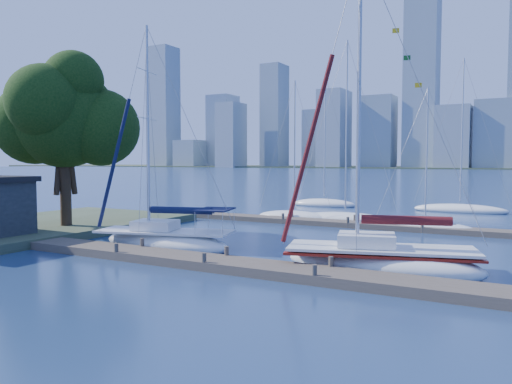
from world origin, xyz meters
The scene contains 13 objects.
ground centered at (0.00, 0.00, 0.00)m, with size 700.00×700.00×0.00m, color navy.
near_dock centered at (0.00, 0.00, 0.20)m, with size 26.00×2.00×0.40m, color #473F34.
far_dock centered at (2.00, 16.00, 0.18)m, with size 30.00×1.80×0.36m, color #473F34.
shore centered at (-17.00, 3.00, 0.25)m, with size 12.00×22.00×0.50m, color #38472D.
far_shore centered at (0.00, 320.00, 0.00)m, with size 800.00×100.00×1.50m, color #38472D.
tree centered at (-14.25, 4.13, 7.65)m, with size 8.84×8.05×11.47m.
sailboat_navy centered at (-5.21, 2.95, 0.99)m, with size 8.33×4.57×12.43m.
sailboat_maroon centered at (6.46, 2.95, 1.12)m, with size 8.91×4.98×14.23m.
bg_boat_1 centered at (-4.28, 17.84, 0.25)m, with size 6.28×2.23×11.28m.
bg_boat_2 centered at (-0.21, 18.30, 0.27)m, with size 7.93×5.18×14.04m.
bg_boat_3 centered at (5.96, 16.52, 0.21)m, with size 6.77×3.55×9.80m.
bg_boat_6 centered at (-6.47, 30.23, 0.28)m, with size 6.90×2.94×13.84m.
bg_boat_7 centered at (6.57, 30.54, 0.27)m, with size 8.13×2.24×14.23m.
Camera 1 is at (11.93, -18.14, 4.69)m, focal length 35.00 mm.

